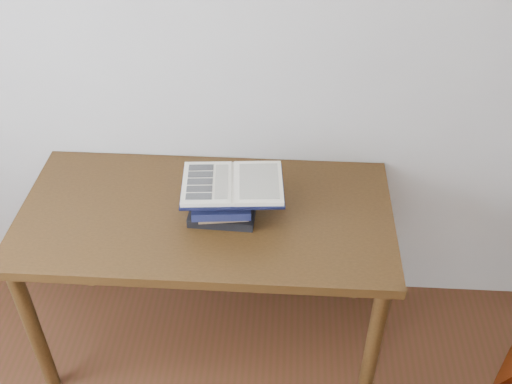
{
  "coord_description": "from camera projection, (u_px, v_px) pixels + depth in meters",
  "views": [
    {
      "loc": [
        0.25,
        -0.35,
        2.3
      ],
      "look_at": [
        0.14,
        1.32,
        0.93
      ],
      "focal_mm": 42.0,
      "sensor_mm": 36.0,
      "label": 1
    }
  ],
  "objects": [
    {
      "name": "desk",
      "position": [
        207.0,
        230.0,
        2.38
      ],
      "size": [
        1.45,
        0.73,
        0.78
      ],
      "color": "#482C12",
      "rests_on": "ground"
    },
    {
      "name": "book_stack",
      "position": [
        222.0,
        204.0,
        2.26
      ],
      "size": [
        0.25,
        0.2,
        0.13
      ],
      "color": "black",
      "rests_on": "desk"
    },
    {
      "name": "open_book",
      "position": [
        233.0,
        184.0,
        2.22
      ],
      "size": [
        0.4,
        0.29,
        0.03
      ],
      "rotation": [
        0.0,
        0.0,
        0.08
      ],
      "color": "black",
      "rests_on": "book_stack"
    }
  ]
}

